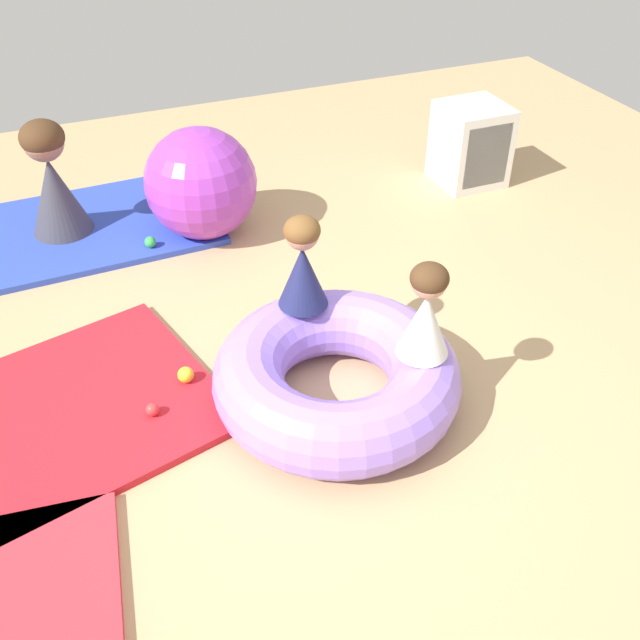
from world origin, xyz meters
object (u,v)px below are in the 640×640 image
object	(u,v)px
play_ball_yellow	(186,375)
child_in_white	(426,311)
exercise_ball_large	(201,184)
storage_cube	(472,146)
adult_seated	(52,179)
inflatable_cushion	(336,376)
play_ball_red	(152,410)
play_ball_green	(150,242)
child_in_navy	(303,263)

from	to	relation	value
play_ball_yellow	child_in_white	bearing A→B (deg)	-28.94
play_ball_yellow	exercise_ball_large	bearing A→B (deg)	71.14
exercise_ball_large	storage_cube	distance (m)	1.95
adult_seated	exercise_ball_large	xyz separation A→B (m)	(0.85, -0.31, -0.05)
inflatable_cushion	play_ball_yellow	distance (m)	0.74
play_ball_red	play_ball_green	bearing A→B (deg)	78.41
adult_seated	play_ball_yellow	world-z (taller)	adult_seated
child_in_white	play_ball_yellow	distance (m)	1.21
adult_seated	exercise_ball_large	world-z (taller)	adult_seated
play_ball_green	play_ball_red	world-z (taller)	play_ball_green
exercise_ball_large	play_ball_green	bearing A→B (deg)	-164.10
child_in_navy	play_ball_yellow	size ratio (longest dim) A/B	5.97
child_in_navy	exercise_ball_large	size ratio (longest dim) A/B	0.68
play_ball_yellow	play_ball_red	bearing A→B (deg)	-139.91
inflatable_cushion	play_ball_yellow	world-z (taller)	inflatable_cushion
play_ball_yellow	storage_cube	world-z (taller)	storage_cube
adult_seated	storage_cube	bearing A→B (deg)	85.69
inflatable_cushion	play_ball_green	size ratio (longest dim) A/B	16.42
play_ball_green	exercise_ball_large	xyz separation A→B (m)	(0.38, 0.11, 0.27)
play_ball_green	exercise_ball_large	bearing A→B (deg)	15.90
adult_seated	storage_cube	world-z (taller)	adult_seated
play_ball_green	exercise_ball_large	world-z (taller)	exercise_ball_large
play_ball_green	inflatable_cushion	bearing A→B (deg)	-72.31
play_ball_red	storage_cube	bearing A→B (deg)	30.35
play_ball_red	storage_cube	size ratio (longest dim) A/B	0.11
play_ball_yellow	play_ball_green	bearing A→B (deg)	85.55
child_in_white	play_ball_green	world-z (taller)	child_in_white
inflatable_cushion	child_in_white	size ratio (longest dim) A/B	2.51
inflatable_cushion	child_in_white	xyz separation A→B (m)	(0.34, -0.17, 0.39)
inflatable_cushion	play_ball_yellow	size ratio (longest dim) A/B	14.51
play_ball_green	play_ball_red	distance (m)	1.49
child_in_white	exercise_ball_large	bearing A→B (deg)	-116.13
child_in_navy	play_ball_red	bearing A→B (deg)	3.97
child_in_navy	inflatable_cushion	bearing A→B (deg)	84.14
child_in_navy	play_ball_yellow	distance (m)	0.78
play_ball_green	storage_cube	distance (m)	2.34
storage_cube	child_in_navy	bearing A→B (deg)	-143.03
child_in_navy	child_in_white	bearing A→B (deg)	115.12
inflatable_cushion	play_ball_red	size ratio (longest dim) A/B	18.45
play_ball_green	play_ball_yellow	bearing A→B (deg)	-94.45
play_ball_green	adult_seated	bearing A→B (deg)	138.20
play_ball_yellow	adult_seated	bearing A→B (deg)	102.22
child_in_white	play_ball_green	size ratio (longest dim) A/B	6.55
play_ball_red	exercise_ball_large	bearing A→B (deg)	66.64
play_ball_red	exercise_ball_large	size ratio (longest dim) A/B	0.09
child_in_navy	storage_cube	size ratio (longest dim) A/B	0.85
play_ball_yellow	inflatable_cushion	bearing A→B (deg)	-30.56
play_ball_green	child_in_white	bearing A→B (deg)	-64.51
play_ball_green	child_in_navy	bearing A→B (deg)	-68.12
child_in_white	exercise_ball_large	world-z (taller)	child_in_white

